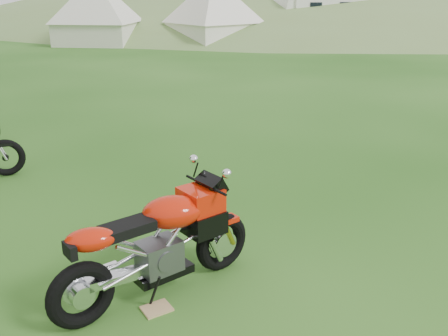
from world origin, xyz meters
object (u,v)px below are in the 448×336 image
object	(u,v)px
sport_motorcycle	(156,237)
plywood_board	(157,309)
tent_left	(97,13)
tent_mid	(213,13)
caravan	(322,16)

from	to	relation	value
sport_motorcycle	plywood_board	size ratio (longest dim) A/B	7.90
tent_left	tent_mid	world-z (taller)	tent_left
plywood_board	tent_mid	size ratio (longest dim) A/B	0.07
plywood_board	caravan	size ratio (longest dim) A/B	0.05
sport_motorcycle	caravan	xyz separation A→B (m)	(11.86, 21.30, 0.63)
plywood_board	tent_mid	bearing A→B (deg)	74.37
tent_mid	caravan	distance (m)	6.41
plywood_board	caravan	xyz separation A→B (m)	(11.92, 21.53, 1.17)
plywood_board	caravan	distance (m)	24.63
sport_motorcycle	tent_mid	xyz separation A→B (m)	(5.60, 19.98, 0.90)
plywood_board	tent_left	xyz separation A→B (m)	(0.39, 21.76, 1.44)
tent_left	caravan	xyz separation A→B (m)	(11.53, -0.23, -0.27)
tent_left	plywood_board	bearing A→B (deg)	-69.34
sport_motorcycle	caravan	bearing A→B (deg)	37.91
plywood_board	tent_left	bearing A→B (deg)	88.98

